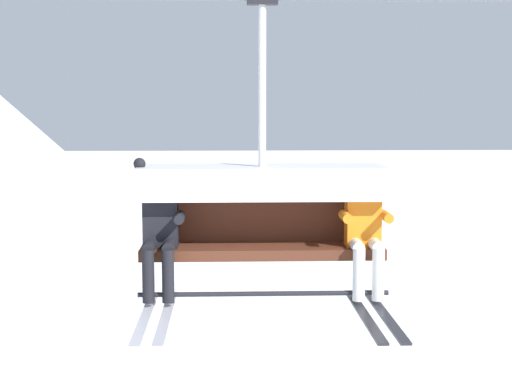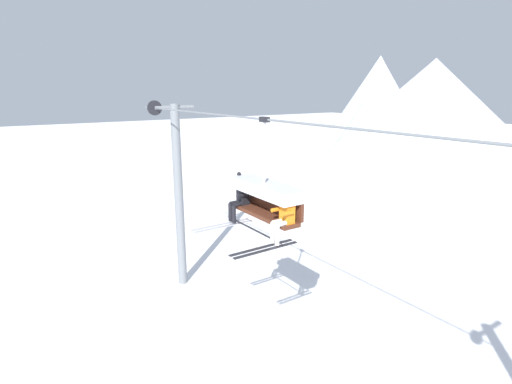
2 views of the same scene
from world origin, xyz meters
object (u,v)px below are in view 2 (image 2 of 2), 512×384
(chairlift_chair, at_px, (266,194))
(skier_orange, at_px, (283,217))
(skier_black, at_px, (239,198))
(lift_tower_near, at_px, (178,193))

(chairlift_chair, bearing_deg, skier_orange, -13.15)
(skier_orange, bearing_deg, skier_black, 179.79)
(skier_black, bearing_deg, lift_tower_near, 171.66)
(lift_tower_near, height_order, chairlift_chair, lift_tower_near)
(lift_tower_near, distance_m, chairlift_chair, 7.45)
(lift_tower_near, relative_size, chairlift_chair, 2.83)
(chairlift_chair, relative_size, skier_orange, 1.62)
(skier_black, xyz_separation_m, skier_orange, (1.90, -0.01, -0.02))
(skier_orange, bearing_deg, chairlift_chair, 166.85)
(chairlift_chair, relative_size, skier_black, 1.62)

